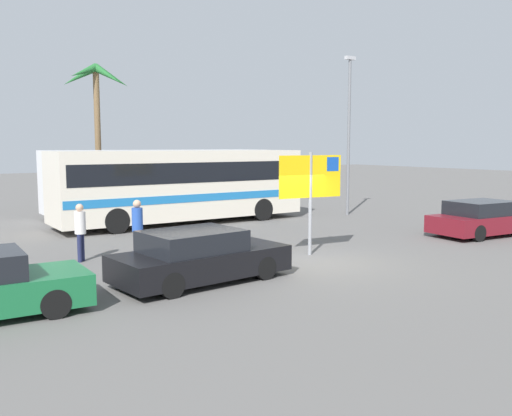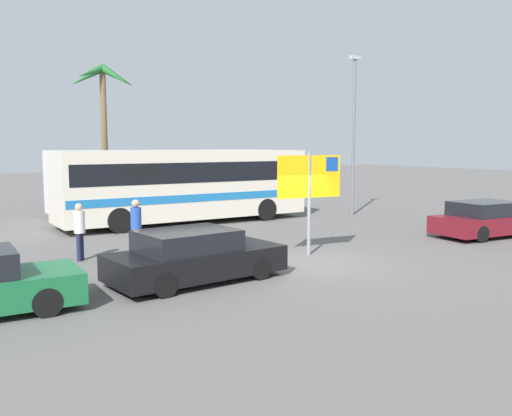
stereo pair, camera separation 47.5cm
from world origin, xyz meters
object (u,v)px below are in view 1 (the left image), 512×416
object	(u,v)px
ferry_sign	(312,180)
bus_front_coach	(182,183)
bus_rear_coach	(160,178)
car_black	(199,257)
pedestrian_by_bus	(137,225)
pedestrian_near_sign	(80,228)
car_maroon	(484,219)

from	to	relation	value
ferry_sign	bus_front_coach	bearing A→B (deg)	98.09
bus_rear_coach	car_black	xyz separation A→B (m)	(-4.90, -13.26, -1.15)
bus_front_coach	pedestrian_by_bus	distance (m)	7.94
bus_rear_coach	ferry_sign	distance (m)	12.16
bus_front_coach	car_black	size ratio (longest dim) A/B	2.41
bus_front_coach	ferry_sign	size ratio (longest dim) A/B	3.45
bus_front_coach	pedestrian_near_sign	xyz separation A→B (m)	(-6.08, -5.63, -0.77)
bus_front_coach	pedestrian_near_sign	size ratio (longest dim) A/B	6.44
bus_front_coach	bus_rear_coach	size ratio (longest dim) A/B	1.00
bus_front_coach	ferry_sign	distance (m)	8.63
car_maroon	pedestrian_by_bus	size ratio (longest dim) A/B	2.53
bus_front_coach	pedestrian_near_sign	world-z (taller)	bus_front_coach
bus_rear_coach	car_black	world-z (taller)	bus_rear_coach
pedestrian_by_bus	bus_rear_coach	bearing A→B (deg)	135.99
pedestrian_by_bus	bus_front_coach	bearing A→B (deg)	127.71
bus_front_coach	pedestrian_near_sign	bearing A→B (deg)	-137.17
car_black	pedestrian_by_bus	world-z (taller)	pedestrian_by_bus
ferry_sign	pedestrian_near_sign	world-z (taller)	ferry_sign
pedestrian_by_bus	car_black	bearing A→B (deg)	-11.57
ferry_sign	pedestrian_near_sign	bearing A→B (deg)	161.42
bus_front_coach	ferry_sign	xyz separation A→B (m)	(0.20, -8.61, 0.54)
bus_rear_coach	pedestrian_by_bus	xyz separation A→B (m)	(-5.18, -9.95, -0.71)
ferry_sign	car_maroon	bearing A→B (deg)	1.29
bus_front_coach	car_black	xyz separation A→B (m)	(-4.34, -9.73, -1.15)
bus_rear_coach	pedestrian_by_bus	size ratio (longest dim) A/B	6.09
car_maroon	pedestrian_near_sign	bearing A→B (deg)	170.29
car_maroon	pedestrian_near_sign	distance (m)	14.59
bus_rear_coach	ferry_sign	xyz separation A→B (m)	(-0.36, -12.14, 0.54)
bus_rear_coach	car_maroon	xyz separation A→B (m)	(7.46, -12.90, -1.15)
bus_front_coach	pedestrian_by_bus	world-z (taller)	bus_front_coach
bus_rear_coach	car_black	bearing A→B (deg)	-110.26
bus_front_coach	bus_rear_coach	xyz separation A→B (m)	(0.56, 3.54, 0.00)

